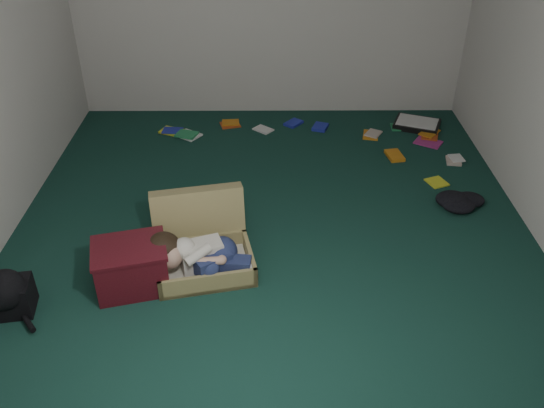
{
  "coord_description": "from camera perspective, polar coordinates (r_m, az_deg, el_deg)",
  "views": [
    {
      "loc": [
        -0.02,
        -3.6,
        2.63
      ],
      "look_at": [
        0.0,
        -0.15,
        0.35
      ],
      "focal_mm": 38.0,
      "sensor_mm": 36.0,
      "label": 1
    }
  ],
  "objects": [
    {
      "name": "paper_tray",
      "position": [
        6.21,
        14.16,
        7.68
      ],
      "size": [
        0.54,
        0.48,
        0.06
      ],
      "rotation": [
        0.0,
        0.0,
        -0.38
      ],
      "color": "black",
      "rests_on": "floor"
    },
    {
      "name": "person",
      "position": [
        3.96,
        -7.38,
        -4.99
      ],
      "size": [
        0.74,
        0.36,
        0.3
      ],
      "rotation": [
        0.0,
        0.0,
        0.21
      ],
      "color": "silver",
      "rests_on": "suitcase"
    },
    {
      "name": "wall_front",
      "position": [
        1.89,
        0.37,
        -11.08
      ],
      "size": [
        4.5,
        0.0,
        4.5
      ],
      "primitive_type": "plane",
      "rotation": [
        -1.57,
        0.0,
        0.0
      ],
      "color": "silver",
      "rests_on": "ground"
    },
    {
      "name": "backpack",
      "position": [
        4.07,
        -24.89,
        -8.32
      ],
      "size": [
        0.45,
        0.38,
        0.24
      ],
      "primitive_type": null,
      "rotation": [
        0.0,
        0.0,
        0.16
      ],
      "color": "black",
      "rests_on": "floor"
    },
    {
      "name": "maroon_bin",
      "position": [
        3.97,
        -13.76,
        -6.04
      ],
      "size": [
        0.56,
        0.49,
        0.33
      ],
      "rotation": [
        0.0,
        0.0,
        0.25
      ],
      "color": "#460E16",
      "rests_on": "floor"
    },
    {
      "name": "book_scatter",
      "position": [
        5.75,
        6.91,
        6.1
      ],
      "size": [
        2.9,
        1.74,
        0.02
      ],
      "color": "yellow",
      "rests_on": "floor"
    },
    {
      "name": "clothing_pile",
      "position": [
        4.95,
        17.51,
        0.54
      ],
      "size": [
        0.5,
        0.44,
        0.14
      ],
      "primitive_type": null,
      "rotation": [
        0.0,
        0.0,
        -0.25
      ],
      "color": "black",
      "rests_on": "floor"
    },
    {
      "name": "floor",
      "position": [
        4.46,
        -0.01,
        -2.69
      ],
      "size": [
        4.5,
        4.5,
        0.0
      ],
      "primitive_type": "plane",
      "color": "#12352C",
      "rests_on": "ground"
    },
    {
      "name": "suitcase",
      "position": [
        4.11,
        -6.94,
        -3.95
      ],
      "size": [
        0.78,
        0.77,
        0.49
      ],
      "rotation": [
        0.0,
        0.0,
        0.21
      ],
      "color": "#968953",
      "rests_on": "floor"
    }
  ]
}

